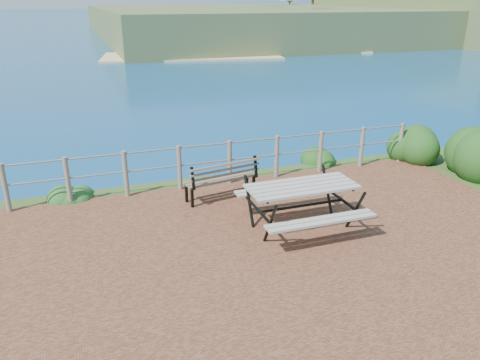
# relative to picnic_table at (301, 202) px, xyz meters

# --- Properties ---
(ground) EXTENTS (10.00, 7.00, 0.12)m
(ground) POSITION_rel_picnic_table_xyz_m (-0.52, -0.81, -0.53)
(ground) COLOR brown
(ground) RESTS_ON ground
(ocean) EXTENTS (1200.00, 1200.00, 0.00)m
(ocean) POSITION_rel_picnic_table_xyz_m (-0.52, 199.19, -0.53)
(ocean) COLOR #166A84
(ocean) RESTS_ON ground
(safety_railing) EXTENTS (9.40, 0.10, 1.00)m
(safety_railing) POSITION_rel_picnic_table_xyz_m (-0.52, 2.54, 0.04)
(safety_railing) COLOR #6B5B4C
(safety_railing) RESTS_ON ground
(distant_bay) EXTENTS (290.00, 232.36, 24.00)m
(distant_bay) POSITION_rel_picnic_table_xyz_m (172.55, 201.79, -2.05)
(distant_bay) COLOR #4E6432
(distant_bay) RESTS_ON ground
(picnic_table) EXTENTS (1.97, 1.70, 0.83)m
(picnic_table) POSITION_rel_picnic_table_xyz_m (0.00, 0.00, 0.00)
(picnic_table) COLOR gray
(picnic_table) RESTS_ON ground
(park_bench) EXTENTS (1.60, 0.65, 0.88)m
(park_bench) POSITION_rel_picnic_table_xyz_m (-0.97, 1.78, 0.05)
(park_bench) COLOR brown
(park_bench) RESTS_ON ground
(shrub_right_front) EXTENTS (1.46, 1.46, 2.07)m
(shrub_right_front) POSITION_rel_picnic_table_xyz_m (5.08, 0.95, -0.53)
(shrub_right_front) COLOR #193E13
(shrub_right_front) RESTS_ON ground
(shrub_right_edge) EXTENTS (1.10, 1.10, 1.57)m
(shrub_right_edge) POSITION_rel_picnic_table_xyz_m (4.54, 2.41, -0.53)
(shrub_right_edge) COLOR #193E13
(shrub_right_edge) RESTS_ON ground
(shrub_lip_west) EXTENTS (0.71, 0.71, 0.43)m
(shrub_lip_west) POSITION_rel_picnic_table_xyz_m (-3.91, 2.90, -0.53)
(shrub_lip_west) COLOR #1F531F
(shrub_lip_west) RESTS_ON ground
(shrub_lip_east) EXTENTS (0.74, 0.74, 0.47)m
(shrub_lip_east) POSITION_rel_picnic_table_xyz_m (2.10, 3.22, -0.53)
(shrub_lip_east) COLOR #193E13
(shrub_lip_east) RESTS_ON ground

